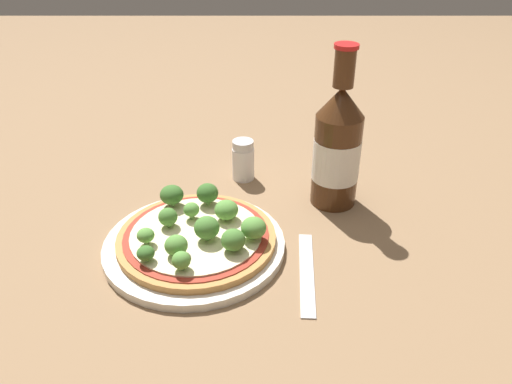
{
  "coord_description": "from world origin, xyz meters",
  "views": [
    {
      "loc": [
        0.09,
        -0.58,
        0.42
      ],
      "look_at": [
        0.09,
        0.03,
        0.06
      ],
      "focal_mm": 35.0,
      "sensor_mm": 36.0,
      "label": 1
    }
  ],
  "objects_px": {
    "fork": "(307,272)",
    "beer_bottle": "(337,147)",
    "pizza": "(197,237)",
    "pepper_shaker": "(243,160)"
  },
  "relations": [
    {
      "from": "fork",
      "to": "beer_bottle",
      "type": "bearing_deg",
      "value": -14.11
    },
    {
      "from": "pizza",
      "to": "pepper_shaker",
      "type": "height_order",
      "value": "pepper_shaker"
    },
    {
      "from": "beer_bottle",
      "to": "fork",
      "type": "bearing_deg",
      "value": -107.69
    },
    {
      "from": "pizza",
      "to": "beer_bottle",
      "type": "xyz_separation_m",
      "value": [
        0.2,
        0.12,
        0.08
      ]
    },
    {
      "from": "pizza",
      "to": "pepper_shaker",
      "type": "relative_size",
      "value": 3.09
    },
    {
      "from": "pizza",
      "to": "beer_bottle",
      "type": "relative_size",
      "value": 0.87
    },
    {
      "from": "beer_bottle",
      "to": "pepper_shaker",
      "type": "distance_m",
      "value": 0.17
    },
    {
      "from": "pizza",
      "to": "fork",
      "type": "bearing_deg",
      "value": -19.8
    },
    {
      "from": "pepper_shaker",
      "to": "fork",
      "type": "xyz_separation_m",
      "value": [
        0.09,
        -0.25,
        -0.03
      ]
    },
    {
      "from": "pizza",
      "to": "fork",
      "type": "height_order",
      "value": "pizza"
    }
  ]
}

